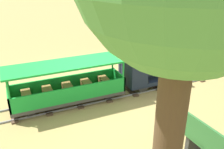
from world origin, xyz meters
TOP-DOWN VIEW (x-y plane):
  - ground_plane at (0.00, 0.00)m, footprint 60.00×60.00m
  - track at (0.00, 0.08)m, footprint 0.73×6.40m
  - locomotive at (0.00, 1.29)m, footprint 0.69×1.44m
  - passenger_car at (0.00, -0.82)m, footprint 0.79×2.70m
  - conductor_person at (-0.81, 0.94)m, footprint 0.30×0.30m

SIDE VIEW (x-z plane):
  - ground_plane at x=0.00m, z-range 0.00..0.00m
  - track at x=0.00m, z-range 0.00..0.04m
  - passenger_car at x=0.00m, z-range -0.06..0.91m
  - locomotive at x=0.00m, z-range -0.03..1.00m
  - conductor_person at x=-0.81m, z-range 0.15..1.77m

